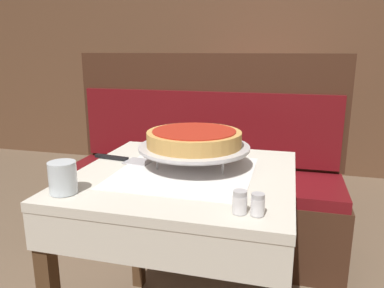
{
  "coord_description": "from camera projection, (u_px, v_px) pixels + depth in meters",
  "views": [
    {
      "loc": [
        0.34,
        -1.2,
        1.15
      ],
      "look_at": [
        0.01,
        0.04,
        0.82
      ],
      "focal_mm": 35.0,
      "sensor_mm": 36.0,
      "label": 1
    }
  ],
  "objects": [
    {
      "name": "pizza_server",
      "position": [
        124.0,
        159.0,
        1.44
      ],
      "size": [
        0.25,
        0.09,
        0.01
      ],
      "color": "#BCBCC1",
      "rests_on": "dining_table_front"
    },
    {
      "name": "dining_table_rear",
      "position": [
        250.0,
        115.0,
        3.01
      ],
      "size": [
        0.84,
        0.84,
        0.74
      ],
      "color": "red",
      "rests_on": "ground_plane"
    },
    {
      "name": "dining_table_front",
      "position": [
        185.0,
        198.0,
        1.33
      ],
      "size": [
        0.75,
        0.75,
        0.73
      ],
      "color": "beige",
      "rests_on": "ground_plane"
    },
    {
      "name": "water_glass_near",
      "position": [
        63.0,
        177.0,
        1.11
      ],
      "size": [
        0.08,
        0.08,
        0.09
      ],
      "color": "silver",
      "rests_on": "dining_table_front"
    },
    {
      "name": "pizza_pan_stand",
      "position": [
        194.0,
        148.0,
        1.36
      ],
      "size": [
        0.4,
        0.4,
        0.08
      ],
      "color": "#ADADB2",
      "rests_on": "dining_table_front"
    },
    {
      "name": "salt_shaker",
      "position": [
        240.0,
        202.0,
        0.97
      ],
      "size": [
        0.04,
        0.04,
        0.06
      ],
      "color": "silver",
      "rests_on": "dining_table_front"
    },
    {
      "name": "pepper_shaker",
      "position": [
        258.0,
        204.0,
        0.96
      ],
      "size": [
        0.04,
        0.04,
        0.06
      ],
      "color": "silver",
      "rests_on": "dining_table_front"
    },
    {
      "name": "back_wall_panel",
      "position": [
        256.0,
        44.0,
        3.46
      ],
      "size": [
        6.0,
        0.04,
        2.4
      ],
      "primitive_type": "cube",
      "color": "brown",
      "rests_on": "ground_plane"
    },
    {
      "name": "booth_bench",
      "position": [
        200.0,
        193.0,
        2.21
      ],
      "size": [
        1.62,
        0.5,
        1.13
      ],
      "color": "#3D2316",
      "rests_on": "ground_plane"
    },
    {
      "name": "deep_dish_pizza",
      "position": [
        194.0,
        138.0,
        1.35
      ],
      "size": [
        0.34,
        0.34,
        0.06
      ],
      "color": "tan",
      "rests_on": "pizza_pan_stand"
    },
    {
      "name": "condiment_caddy",
      "position": [
        257.0,
        99.0,
        2.87
      ],
      "size": [
        0.11,
        0.11,
        0.15
      ],
      "color": "black",
      "rests_on": "dining_table_rear"
    }
  ]
}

